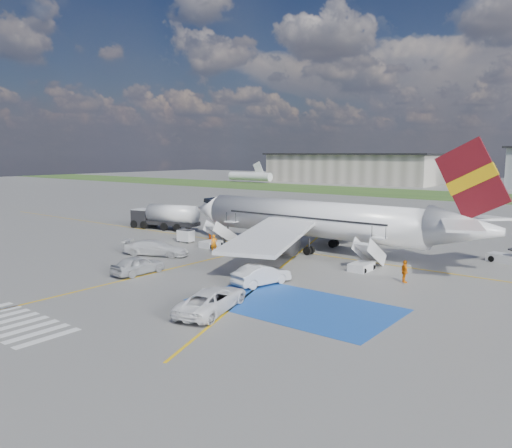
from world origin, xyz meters
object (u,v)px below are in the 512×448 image
Objects in this scene: van_white_b at (156,246)px; airliner at (322,220)px; car_silver_a at (138,265)px; fuel_tanker at (165,219)px; gpu_cart at (186,236)px; van_white_a at (212,296)px; car_silver_b at (262,275)px.

airliner is at bearing -65.99° from van_white_b.
car_silver_a is at bearing -110.86° from airliner.
fuel_tanker is 2.14× the size of car_silver_a.
airliner reaches higher than gpu_cart.
van_white_a reaches higher than car_silver_a.
car_silver_a is 12.58m from van_white_a.
airliner is 7.03× the size of van_white_b.
van_white_a is (20.28, -17.09, 0.33)m from gpu_cart.
fuel_tanker reaches higher than gpu_cart.
airliner is at bearing 14.61° from gpu_cart.
gpu_cart is 0.36× the size of van_white_a.
car_silver_a is (8.20, -13.61, 0.13)m from gpu_cart.
car_silver_b is (10.63, 3.84, -0.00)m from car_silver_a.
car_silver_b is 15.89m from van_white_b.
van_white_a is (30.03, -22.62, -0.43)m from fuel_tanker.
airliner is 7.57× the size of car_silver_a.
car_silver_b is 0.92× the size of van_white_a.
gpu_cart is at bearing 1.54° from van_white_b.
airliner is 25.26m from fuel_tanker.
van_white_a reaches higher than car_silver_b.
van_white_a is (4.84, -22.47, -2.37)m from airliner.
airliner is 6.72× the size of van_white_a.
car_silver_b is at bearing -159.19° from car_silver_a.
car_silver_b is at bearing -32.06° from gpu_cart.
car_silver_a is at bearing -33.06° from van_white_a.
van_white_b reaches higher than car_silver_a.
car_silver_b is (3.39, -15.16, -2.57)m from airliner.
van_white_b is at bearing -134.17° from airliner.
van_white_b reaches higher than gpu_cart.
gpu_cart is at bearing -40.46° from fuel_tanker.
van_white_b is (-17.14, 9.82, -0.00)m from van_white_a.
car_silver_a reaches higher than car_silver_b.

